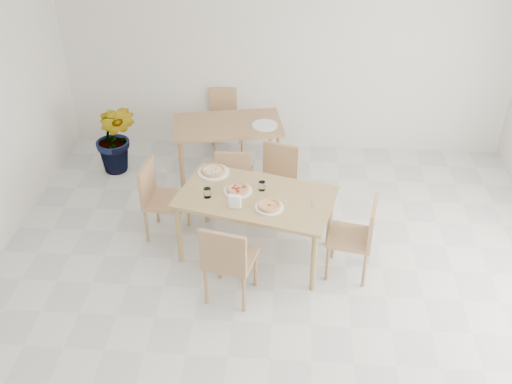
# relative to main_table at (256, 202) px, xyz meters

# --- Properties ---
(main_table) EXTENTS (1.76, 1.26, 0.75)m
(main_table) POSITION_rel_main_table_xyz_m (0.00, 0.00, 0.00)
(main_table) COLOR #A68655
(main_table) RESTS_ON ground
(chair_south) EXTENTS (0.54, 0.54, 0.91)m
(chair_south) POSITION_rel_main_table_xyz_m (-0.22, -0.75, -0.15)
(chair_south) COLOR tan
(chair_south) RESTS_ON ground
(chair_north) EXTENTS (0.55, 0.55, 0.88)m
(chair_north) POSITION_rel_main_table_xyz_m (0.19, 0.79, -0.17)
(chair_north) COLOR tan
(chair_north) RESTS_ON ground
(chair_west) EXTENTS (0.48, 0.48, 0.89)m
(chair_west) POSITION_rel_main_table_xyz_m (-1.10, 0.29, -0.15)
(chair_west) COLOR tan
(chair_west) RESTS_ON ground
(chair_east) EXTENTS (0.52, 0.52, 0.89)m
(chair_east) POSITION_rel_main_table_xyz_m (1.06, -0.26, -0.16)
(chair_east) COLOR tan
(chair_east) RESTS_ON ground
(plate_margherita) EXTENTS (0.29, 0.29, 0.02)m
(plate_margherita) POSITION_rel_main_table_xyz_m (0.15, -0.21, 0.09)
(plate_margherita) COLOR white
(plate_margherita) RESTS_ON main_table
(plate_mushroom) EXTENTS (0.35, 0.35, 0.02)m
(plate_mushroom) POSITION_rel_main_table_xyz_m (-0.50, 0.42, 0.09)
(plate_mushroom) COLOR white
(plate_mushroom) RESTS_ON main_table
(plate_pepperoni) EXTENTS (0.29, 0.29, 0.02)m
(plate_pepperoni) POSITION_rel_main_table_xyz_m (-0.19, 0.07, 0.09)
(plate_pepperoni) COLOR white
(plate_pepperoni) RESTS_ON main_table
(pizza_margherita) EXTENTS (0.30, 0.30, 0.03)m
(pizza_margherita) POSITION_rel_main_table_xyz_m (0.15, -0.21, 0.11)
(pizza_margherita) COLOR #EFAC70
(pizza_margherita) RESTS_ON plate_margherita
(pizza_mushroom) EXTENTS (0.35, 0.35, 0.03)m
(pizza_mushroom) POSITION_rel_main_table_xyz_m (-0.50, 0.42, 0.11)
(pizza_mushroom) COLOR #EFAC70
(pizza_mushroom) RESTS_ON plate_mushroom
(pizza_pepperoni) EXTENTS (0.28, 0.28, 0.03)m
(pizza_pepperoni) POSITION_rel_main_table_xyz_m (-0.19, 0.07, 0.11)
(pizza_pepperoni) COLOR #EFAC70
(pizza_pepperoni) RESTS_ON plate_pepperoni
(tumbler_a) EXTENTS (0.07, 0.07, 0.10)m
(tumbler_a) POSITION_rel_main_table_xyz_m (0.05, 0.12, 0.13)
(tumbler_a) COLOR white
(tumbler_a) RESTS_ON main_table
(tumbler_b) EXTENTS (0.08, 0.08, 0.10)m
(tumbler_b) POSITION_rel_main_table_xyz_m (-0.50, -0.05, 0.13)
(tumbler_b) COLOR white
(tumbler_b) RESTS_ON main_table
(napkin_holder) EXTENTS (0.14, 0.08, 0.15)m
(napkin_holder) POSITION_rel_main_table_xyz_m (-0.19, -0.23, 0.15)
(napkin_holder) COLOR silver
(napkin_holder) RESTS_ON main_table
(fork_a) EXTENTS (0.02, 0.17, 0.01)m
(fork_a) POSITION_rel_main_table_xyz_m (0.58, -0.11, 0.08)
(fork_a) COLOR silver
(fork_a) RESTS_ON main_table
(fork_b) EXTENTS (0.09, 0.15, 0.01)m
(fork_b) POSITION_rel_main_table_xyz_m (0.06, 0.23, 0.08)
(fork_b) COLOR silver
(fork_b) RESTS_ON main_table
(second_table) EXTENTS (1.48, 1.02, 0.75)m
(second_table) POSITION_rel_main_table_xyz_m (-0.47, 1.61, -0.02)
(second_table) COLOR tan
(second_table) RESTS_ON ground
(chair_back_s) EXTENTS (0.42, 0.42, 0.83)m
(chair_back_s) POSITION_rel_main_table_xyz_m (-0.32, 0.85, -0.19)
(chair_back_s) COLOR tan
(chair_back_s) RESTS_ON ground
(chair_back_n) EXTENTS (0.51, 0.51, 0.87)m
(chair_back_n) POSITION_rel_main_table_xyz_m (-0.57, 2.33, -0.17)
(chair_back_n) COLOR tan
(chair_back_n) RESTS_ON ground
(plate_empty) EXTENTS (0.32, 0.32, 0.02)m
(plate_empty) POSITION_rel_main_table_xyz_m (-0.00, 1.58, 0.09)
(plate_empty) COLOR white
(plate_empty) RESTS_ON second_table
(potted_plant) EXTENTS (0.60, 0.50, 1.00)m
(potted_plant) POSITION_rel_main_table_xyz_m (-1.93, 1.60, -0.17)
(potted_plant) COLOR #30611D
(potted_plant) RESTS_ON ground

